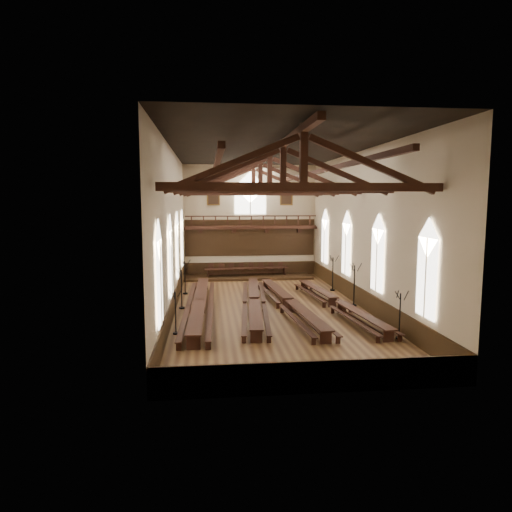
{
  "coord_description": "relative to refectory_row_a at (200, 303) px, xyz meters",
  "views": [
    {
      "loc": [
        -3.86,
        -28.26,
        6.9
      ],
      "look_at": [
        -0.69,
        1.5,
        3.18
      ],
      "focal_mm": 32.0,
      "sensor_mm": 36.0,
      "label": 1
    }
  ],
  "objects": [
    {
      "name": "ground",
      "position": [
        4.4,
        0.59,
        -0.59
      ],
      "size": [
        26.0,
        26.0,
        0.0
      ],
      "primitive_type": "plane",
      "color": "brown",
      "rests_on": "ground"
    },
    {
      "name": "room_walls",
      "position": [
        4.4,
        0.59,
        5.86
      ],
      "size": [
        26.0,
        26.0,
        26.0
      ],
      "color": "beige",
      "rests_on": "ground"
    },
    {
      "name": "wainscot_band",
      "position": [
        4.4,
        0.59,
        0.01
      ],
      "size": [
        12.0,
        26.0,
        1.2
      ],
      "color": "#362310",
      "rests_on": "ground"
    },
    {
      "name": "side_windows",
      "position": [
        4.4,
        0.59,
        3.15
      ],
      "size": [
        11.85,
        19.8,
        4.5
      ],
      "color": "white",
      "rests_on": "room_walls"
    },
    {
      "name": "end_window",
      "position": [
        4.4,
        13.49,
        6.63
      ],
      "size": [
        2.8,
        0.12,
        3.8
      ],
      "color": "white",
      "rests_on": "room_walls"
    },
    {
      "name": "minstrels_gallery",
      "position": [
        4.4,
        13.25,
        3.31
      ],
      "size": [
        11.8,
        1.24,
        3.7
      ],
      "color": "#321710",
      "rests_on": "room_walls"
    },
    {
      "name": "portraits",
      "position": [
        4.4,
        13.49,
        6.51
      ],
      "size": [
        7.75,
        0.09,
        1.45
      ],
      "color": "brown",
      "rests_on": "room_walls"
    },
    {
      "name": "roof_trusses",
      "position": [
        4.4,
        0.59,
        7.62
      ],
      "size": [
        11.7,
        25.7,
        2.8
      ],
      "color": "#321710",
      "rests_on": "room_walls"
    },
    {
      "name": "refectory_row_a",
      "position": [
        0.0,
        0.0,
        0.0
      ],
      "size": [
        1.84,
        15.05,
        0.82
      ],
      "color": "#321710",
      "rests_on": "ground"
    },
    {
      "name": "refectory_row_b",
      "position": [
        3.44,
        0.38,
        -0.06
      ],
      "size": [
        2.07,
        14.34,
        0.73
      ],
      "color": "#321710",
      "rests_on": "ground"
    },
    {
      "name": "refectory_row_c",
      "position": [
        5.55,
        -0.15,
        -0.06
      ],
      "size": [
        2.03,
        14.38,
        0.74
      ],
      "color": "#321710",
      "rests_on": "ground"
    },
    {
      "name": "refectory_row_d",
      "position": [
        8.53,
        -0.36,
        -0.09
      ],
      "size": [
        2.06,
        14.0,
        0.7
      ],
      "color": "#321710",
      "rests_on": "ground"
    },
    {
      "name": "dais",
      "position": [
        3.92,
        11.99,
        -0.49
      ],
      "size": [
        11.4,
        3.13,
        0.21
      ],
      "primitive_type": "cube",
      "color": "#362310",
      "rests_on": "ground"
    },
    {
      "name": "high_table",
      "position": [
        3.92,
        11.99,
        0.2
      ],
      "size": [
        7.46,
        1.47,
        0.7
      ],
      "color": "#321710",
      "rests_on": "dais"
    },
    {
      "name": "high_chairs",
      "position": [
        3.92,
        12.72,
        0.18
      ],
      "size": [
        6.81,
        0.52,
        1.04
      ],
      "color": "#321710",
      "rests_on": "dais"
    },
    {
      "name": "candelabrum_left_near",
      "position": [
        -1.15,
        -4.52,
        0.12
      ],
      "size": [
        0.71,
        0.66,
        2.35
      ],
      "color": "black",
      "rests_on": "ground"
    },
    {
      "name": "candelabrum_left_mid",
      "position": [
        -1.15,
        1.05,
        0.21
      ],
      "size": [
        0.8,
        0.75,
        2.64
      ],
      "color": "black",
      "rests_on": "ground"
    },
    {
      "name": "candelabrum_left_far",
      "position": [
        -1.15,
        5.57,
        0.18
      ],
      "size": [
        0.74,
        0.77,
        2.56
      ],
      "color": "black",
      "rests_on": "ground"
    },
    {
      "name": "candelabrum_right_near",
      "position": [
        9.95,
        -6.55,
        0.15
      ],
      "size": [
        0.74,
        0.7,
        2.45
      ],
      "color": "black",
      "rests_on": "ground"
    },
    {
      "name": "candelabrum_right_mid",
      "position": [
        9.95,
        0.56,
        0.27
      ],
      "size": [
        0.86,
        0.82,
        2.84
      ],
      "color": "black",
      "rests_on": "ground"
    },
    {
      "name": "candelabrum_right_far",
      "position": [
        9.95,
        5.67,
        0.23
      ],
      "size": [
        0.76,
        0.83,
        2.71
      ],
      "color": "black",
      "rests_on": "ground"
    }
  ]
}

